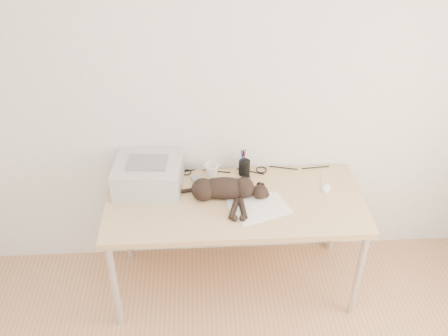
{
  "coord_description": "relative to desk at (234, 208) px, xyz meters",
  "views": [
    {
      "loc": [
        -0.21,
        -1.0,
        2.67
      ],
      "look_at": [
        -0.07,
        1.34,
        1.02
      ],
      "focal_mm": 40.0,
      "sensor_mm": 36.0,
      "label": 1
    }
  ],
  "objects": [
    {
      "name": "remote_grey",
      "position": [
        -0.23,
        0.08,
        0.14
      ],
      "size": [
        0.1,
        0.19,
        0.02
      ],
      "primitive_type": "cube",
      "rotation": [
        0.0,
        0.0,
        0.3
      ],
      "color": "slate",
      "rests_on": "desk"
    },
    {
      "name": "mug",
      "position": [
        -0.13,
        0.18,
        0.18
      ],
      "size": [
        0.12,
        0.12,
        0.09
      ],
      "primitive_type": "imported",
      "rotation": [
        0.0,
        0.0,
        0.31
      ],
      "color": "white",
      "rests_on": "desk"
    },
    {
      "name": "remote_black",
      "position": [
        0.09,
        0.05,
        0.14
      ],
      "size": [
        0.05,
        0.19,
        0.02
      ],
      "primitive_type": "cube",
      "rotation": [
        0.0,
        0.0,
        0.0
      ],
      "color": "black",
      "rests_on": "desk"
    },
    {
      "name": "cable_tangle",
      "position": [
        0.0,
        0.22,
        0.14
      ],
      "size": [
        1.36,
        0.08,
        0.01
      ],
      "primitive_type": null,
      "color": "black",
      "rests_on": "desk"
    },
    {
      "name": "cat",
      "position": [
        -0.08,
        -0.05,
        0.2
      ],
      "size": [
        0.64,
        0.31,
        0.15
      ],
      "rotation": [
        0.0,
        0.0,
        -0.07
      ],
      "color": "black",
      "rests_on": "desk"
    },
    {
      "name": "mouse",
      "position": [
        0.58,
        0.0,
        0.15
      ],
      "size": [
        0.08,
        0.11,
        0.03
      ],
      "primitive_type": "ellipsoid",
      "rotation": [
        0.0,
        0.0,
        -0.28
      ],
      "color": "white",
      "rests_on": "desk"
    },
    {
      "name": "printer",
      "position": [
        -0.54,
        0.08,
        0.23
      ],
      "size": [
        0.44,
        0.38,
        0.2
      ],
      "color": "#AFAFB4",
      "rests_on": "desk"
    },
    {
      "name": "pen_cup",
      "position": [
        0.08,
        0.19,
        0.19
      ],
      "size": [
        0.08,
        0.08,
        0.19
      ],
      "color": "black",
      "rests_on": "desk"
    },
    {
      "name": "desk",
      "position": [
        0.0,
        0.0,
        0.0
      ],
      "size": [
        1.6,
        0.7,
        0.74
      ],
      "color": "tan",
      "rests_on": "floor"
    },
    {
      "name": "papers",
      "position": [
        0.13,
        -0.16,
        0.14
      ],
      "size": [
        0.4,
        0.33,
        0.01
      ],
      "color": "white",
      "rests_on": "desk"
    },
    {
      "name": "wall_back",
      "position": [
        0.0,
        0.27,
        0.69
      ],
      "size": [
        3.5,
        0.0,
        3.5
      ],
      "primitive_type": "plane",
      "rotation": [
        1.57,
        0.0,
        0.0
      ],
      "color": "white",
      "rests_on": "floor"
    }
  ]
}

